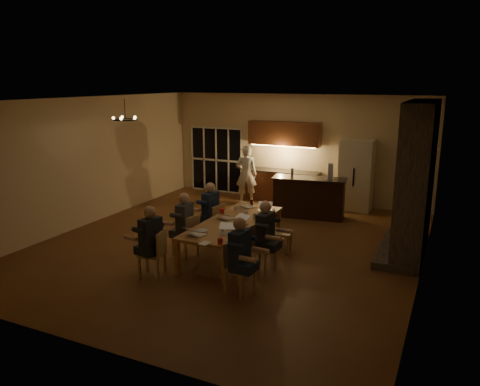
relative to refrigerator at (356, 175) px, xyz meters
name	(u,v)px	position (x,y,z in m)	size (l,w,h in m)	color
floor	(230,245)	(-1.90, -4.15, -1.00)	(9.00, 9.00, 0.00)	brown
back_wall	(296,148)	(-1.90, 0.37, 0.60)	(8.00, 0.04, 3.20)	beige
left_wall	(87,162)	(-5.92, -4.15, 0.60)	(0.04, 9.00, 3.20)	beige
right_wall	(429,194)	(2.12, -4.15, 0.60)	(0.04, 9.00, 3.20)	beige
ceiling	(229,99)	(-1.90, -4.15, 2.22)	(8.00, 9.00, 0.04)	white
french_doors	(217,160)	(-4.60, 0.32, 0.05)	(1.86, 0.08, 2.10)	black
fireplace	(416,180)	(1.80, -2.95, 0.60)	(0.58, 2.50, 3.20)	#61554C
kitchenette	(283,162)	(-2.20, 0.05, 0.20)	(2.24, 0.68, 2.40)	#5E2C1A
refrigerator	(356,175)	(0.00, 0.00, 0.00)	(0.90, 0.68, 2.00)	beige
dining_table	(233,238)	(-1.56, -4.69, -0.62)	(1.10, 2.91, 0.75)	tan
bar_island	(309,198)	(-0.96, -1.28, -0.46)	(1.94, 0.68, 1.08)	black
chair_left_near	(152,253)	(-2.47, -6.28, -0.55)	(0.44, 0.44, 0.89)	tan
chair_left_mid	(185,235)	(-2.45, -5.13, -0.55)	(0.44, 0.44, 0.89)	tan
chair_left_far	(212,223)	(-2.37, -4.13, -0.55)	(0.44, 0.44, 0.89)	tan
chair_right_near	(240,268)	(-0.68, -6.23, -0.55)	(0.44, 0.44, 0.89)	tan
chair_right_mid	(263,248)	(-0.70, -5.16, -0.55)	(0.44, 0.44, 0.89)	tan
chair_right_far	(281,232)	(-0.72, -4.07, -0.55)	(0.44, 0.44, 0.89)	tan
person_left_near	(151,242)	(-2.44, -6.34, -0.31)	(0.60, 0.60, 1.38)	#22252C
person_right_near	(240,257)	(-0.65, -6.30, -0.31)	(0.60, 0.60, 1.38)	#1C2646
person_left_mid	(185,226)	(-2.41, -5.21, -0.31)	(0.60, 0.60, 1.38)	#393D43
person_right_mid	(265,236)	(-0.66, -5.14, -0.31)	(0.60, 0.60, 1.38)	#22252C
person_left_far	(211,212)	(-2.40, -4.13, -0.31)	(0.60, 0.60, 1.38)	#1C2646
standing_person	(246,174)	(-3.11, -0.61, -0.13)	(0.63, 0.41, 1.73)	silver
chandelier	(125,120)	(-4.17, -4.73, 1.75)	(0.54, 0.54, 0.03)	black
laptop_a	(197,229)	(-1.79, -5.77, -0.14)	(0.32, 0.28, 0.23)	silver
laptop_b	(227,228)	(-1.29, -5.48, -0.14)	(0.32, 0.28, 0.23)	silver
laptop_c	(226,213)	(-1.77, -4.59, -0.14)	(0.32, 0.28, 0.23)	silver
laptop_d	(239,219)	(-1.36, -4.81, -0.14)	(0.32, 0.28, 0.23)	silver
laptop_e	(247,202)	(-1.76, -3.53, -0.14)	(0.32, 0.28, 0.23)	silver
laptop_f	(265,206)	(-1.27, -3.68, -0.14)	(0.32, 0.28, 0.23)	silver
mug_front	(223,225)	(-1.57, -5.13, -0.20)	(0.08, 0.08, 0.10)	silver
mug_mid	(246,213)	(-1.50, -4.16, -0.20)	(0.08, 0.08, 0.10)	silver
mug_back	(236,208)	(-1.86, -3.93, -0.20)	(0.08, 0.08, 0.10)	silver
redcup_near	(220,241)	(-1.15, -6.05, -0.19)	(0.09, 0.09, 0.12)	red
redcup_mid	(222,211)	(-2.01, -4.32, -0.19)	(0.10, 0.10, 0.12)	red
redcup_far	(265,203)	(-1.42, -3.28, -0.19)	(0.09, 0.09, 0.12)	red
can_silver	(222,228)	(-1.47, -5.36, -0.19)	(0.06, 0.06, 0.12)	#B2B2B7
can_cola	(252,202)	(-1.74, -3.33, -0.19)	(0.07, 0.07, 0.12)	#3F0F0C
can_right	(255,217)	(-1.20, -4.39, -0.19)	(0.07, 0.07, 0.12)	#B2B2B7
plate_near	(238,230)	(-1.23, -5.18, -0.24)	(0.27, 0.27, 0.02)	silver
plate_left	(202,231)	(-1.83, -5.53, -0.24)	(0.25, 0.25, 0.02)	silver
plate_far	(267,214)	(-1.10, -3.92, -0.24)	(0.22, 0.22, 0.02)	silver
notepad	(205,243)	(-1.42, -6.13, -0.24)	(0.16, 0.22, 0.01)	white
bar_bottle	(292,173)	(-1.42, -1.38, 0.20)	(0.07, 0.07, 0.24)	#99999E
bar_blender	(330,171)	(-0.43, -1.24, 0.29)	(0.13, 0.13, 0.42)	silver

